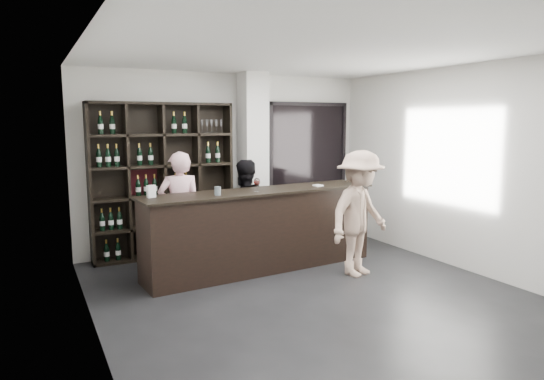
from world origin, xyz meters
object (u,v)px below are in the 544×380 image
tasting_counter (262,230)px  taster_black (244,210)px  wine_shelf (163,181)px  customer (360,214)px  taster_pink (180,210)px

tasting_counter → taster_black: bearing=86.7°
wine_shelf → customer: (2.14, -2.17, -0.34)m
taster_pink → taster_black: size_ratio=1.10×
taster_pink → taster_black: bearing=-169.5°
wine_shelf → taster_black: (1.05, -0.72, -0.43)m
customer → taster_black: bearing=109.6°
tasting_counter → taster_black: 0.65m
wine_shelf → taster_black: size_ratio=1.56×
tasting_counter → customer: size_ratio=2.03×
tasting_counter → taster_pink: bearing=144.3°
taster_black → customer: bearing=114.6°
taster_pink → customer: size_ratio=0.98×
tasting_counter → taster_black: taster_black is taller
taster_black → customer: (1.09, -1.45, 0.09)m
taster_pink → wine_shelf: bearing=-75.5°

